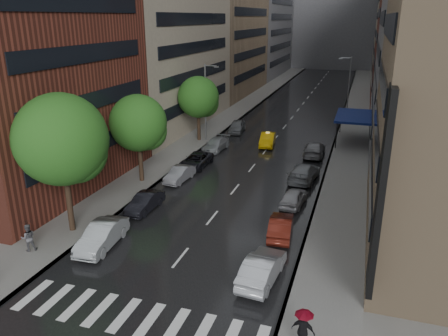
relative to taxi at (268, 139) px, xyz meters
The scene contains 19 objects.
ground 30.27m from the taxi, 89.52° to the right, with size 220.00×220.00×0.00m, color gray.
road 19.76m from the taxi, 89.27° to the left, with size 14.00×140.00×0.01m, color black.
sidewalk_left 21.61m from the taxi, 113.90° to the left, with size 4.00×140.00×0.15m, color gray.
sidewalk_right 21.81m from the taxi, 64.89° to the left, with size 4.00×140.00×0.15m, color gray.
crosswalk 32.27m from the taxi, 89.20° to the right, with size 13.15×2.80×0.01m.
buildings_left 35.55m from the taxi, 117.33° to the left, with size 8.00×108.00×38.00m.
buildings_right 33.71m from the taxi, 60.03° to the left, with size 8.05×109.10×36.00m.
building_far 89.06m from the taxi, 89.84° to the left, with size 40.00×14.00×32.00m, color slate.
tree_near 27.29m from the taxi, 108.26° to the right, with size 6.11×6.11×9.74m.
tree_mid 17.87m from the taxi, 118.96° to the right, with size 5.02×5.02×8.00m.
tree_far 9.53m from the taxi, behind, with size 4.87×4.87×7.77m.
taxi is the anchor object (origin of this frame).
parked_cars_left 12.00m from the taxi, 115.41° to the right, with size 2.36×36.20×1.59m.
parked_cars_right 14.92m from the taxi, 67.74° to the right, with size 2.69×29.86×1.57m.
ped_black_umbrella 30.02m from the taxi, 107.76° to the right, with size 1.11×1.10×2.09m.
ped_red_umbrella 33.14m from the taxi, 74.87° to the right, with size 1.15×0.82×2.01m.
street_lamp_left 8.54m from the taxi, behind, with size 1.74×0.22×9.00m.
street_lamp_right 17.27m from the taxi, 61.60° to the left, with size 1.74×0.22×9.00m.
awning 10.65m from the taxi, 27.19° to the left, with size 4.00×8.00×3.12m.
Camera 1 is at (9.92, -17.94, 14.26)m, focal length 35.00 mm.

